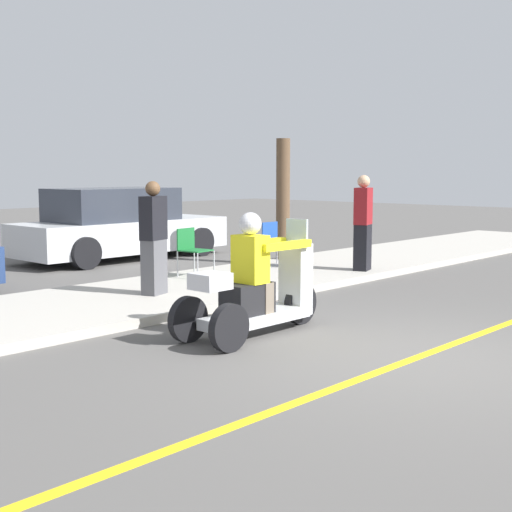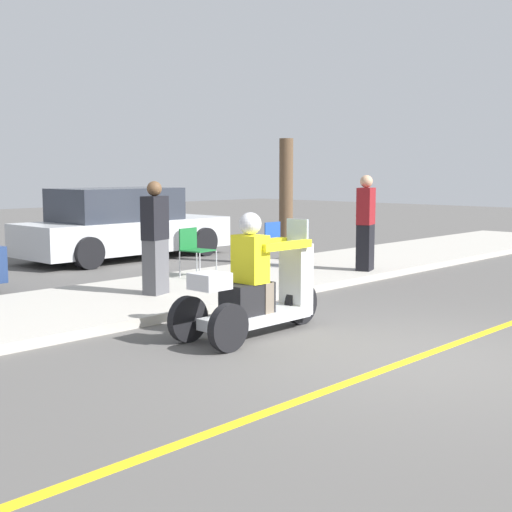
{
  "view_description": "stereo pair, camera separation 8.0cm",
  "coord_description": "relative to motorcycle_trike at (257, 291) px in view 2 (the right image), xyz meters",
  "views": [
    {
      "loc": [
        -6.38,
        -3.63,
        1.91
      ],
      "look_at": [
        -0.37,
        1.91,
        0.93
      ],
      "focal_mm": 50.0,
      "sensor_mm": 36.0,
      "label": 1
    },
    {
      "loc": [
        -6.33,
        -3.68,
        1.91
      ],
      "look_at": [
        -0.37,
        1.91,
        0.93
      ],
      "focal_mm": 50.0,
      "sensor_mm": 36.0,
      "label": 2
    }
  ],
  "objects": [
    {
      "name": "lane_stripe",
      "position": [
        -0.02,
        -1.91,
        -0.52
      ],
      "size": [
        24.0,
        0.12,
        0.01
      ],
      "color": "gold",
      "rests_on": "ground"
    },
    {
      "name": "ground_plane",
      "position": [
        0.36,
        -1.91,
        -0.52
      ],
      "size": [
        60.0,
        60.0,
        0.0
      ],
      "primitive_type": "plane",
      "color": "#565451"
    },
    {
      "name": "spectator_end_of_line",
      "position": [
        0.52,
        2.51,
        0.4
      ],
      "size": [
        0.44,
        0.34,
        1.65
      ],
      "color": "#515156",
      "rests_on": "sidewalk_strip"
    },
    {
      "name": "motorcycle_trike",
      "position": [
        0.0,
        0.0,
        0.0
      ],
      "size": [
        2.12,
        0.75,
        1.44
      ],
      "color": "black",
      "rests_on": "ground"
    },
    {
      "name": "folding_chair_set_back",
      "position": [
        2.09,
        3.44,
        0.11
      ],
      "size": [
        0.52,
        0.52,
        0.82
      ],
      "color": "#A5A8AD",
      "rests_on": "sidewalk_strip"
    },
    {
      "name": "parked_car_lot_center",
      "position": [
        3.29,
        7.08,
        0.21
      ],
      "size": [
        4.71,
        1.94,
        1.54
      ],
      "color": "silver",
      "rests_on": "ground"
    },
    {
      "name": "tree_trunk",
      "position": [
        5.0,
        3.87,
        0.82
      ],
      "size": [
        0.28,
        0.28,
        2.44
      ],
      "color": "brown",
      "rests_on": "sidewalk_strip"
    },
    {
      "name": "sidewalk_strip",
      "position": [
        0.36,
        2.69,
        -0.46
      ],
      "size": [
        28.0,
        2.8,
        0.12
      ],
      "color": "#B2ADA3",
      "rests_on": "ground"
    },
    {
      "name": "spectator_with_child",
      "position": [
        4.69,
        1.72,
        0.43
      ],
      "size": [
        0.47,
        0.36,
        1.72
      ],
      "color": "black",
      "rests_on": "sidewalk_strip"
    },
    {
      "name": "folding_chair_curbside",
      "position": [
        4.13,
        3.34,
        0.11
      ],
      "size": [
        0.48,
        0.48,
        0.82
      ],
      "color": "#A5A8AD",
      "rests_on": "sidewalk_strip"
    }
  ]
}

